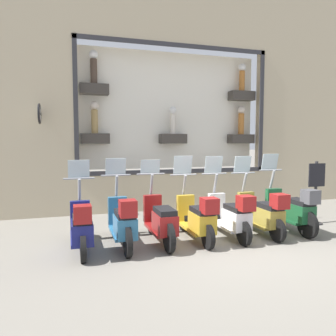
% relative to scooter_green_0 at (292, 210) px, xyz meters
% --- Properties ---
extents(ground_plane, '(120.00, 120.00, 0.00)m').
position_rel_scooter_green_0_xyz_m(ground_plane, '(-0.41, 1.66, -0.49)').
color(ground_plane, gray).
extents(building_facade, '(1.17, 36.00, 7.68)m').
position_rel_scooter_green_0_xyz_m(building_facade, '(3.19, 1.66, 3.41)').
color(building_facade, tan).
rests_on(building_facade, ground_plane).
extents(scooter_green_0, '(1.81, 0.60, 1.67)m').
position_rel_scooter_green_0_xyz_m(scooter_green_0, '(0.00, 0.00, 0.00)').
color(scooter_green_0, black).
rests_on(scooter_green_0, ground_plane).
extents(scooter_olive_1, '(1.79, 0.60, 1.63)m').
position_rel_scooter_green_0_xyz_m(scooter_olive_1, '(-0.02, 0.74, -0.03)').
color(scooter_olive_1, black).
rests_on(scooter_olive_1, ground_plane).
extents(scooter_white_2, '(1.79, 0.61, 1.63)m').
position_rel_scooter_green_0_xyz_m(scooter_white_2, '(-0.01, 1.48, -0.03)').
color(scooter_white_2, black).
rests_on(scooter_white_2, ground_plane).
extents(scooter_yellow_3, '(1.79, 0.60, 1.65)m').
position_rel_scooter_green_0_xyz_m(scooter_yellow_3, '(-0.01, 2.21, -0.03)').
color(scooter_yellow_3, black).
rests_on(scooter_yellow_3, ground_plane).
extents(scooter_red_4, '(1.81, 0.60, 1.58)m').
position_rel_scooter_green_0_xyz_m(scooter_red_4, '(0.05, 2.95, -0.05)').
color(scooter_red_4, black).
rests_on(scooter_red_4, ground_plane).
extents(scooter_teal_5, '(1.81, 0.61, 1.62)m').
position_rel_scooter_green_0_xyz_m(scooter_teal_5, '(-0.00, 3.69, -0.01)').
color(scooter_teal_5, black).
rests_on(scooter_teal_5, ground_plane).
extents(scooter_navy_6, '(1.79, 0.61, 1.60)m').
position_rel_scooter_green_0_xyz_m(scooter_navy_6, '(-0.02, 4.43, -0.03)').
color(scooter_navy_6, black).
rests_on(scooter_navy_6, ground_plane).
extents(shop_sign_post, '(0.36, 0.45, 1.50)m').
position_rel_scooter_green_0_xyz_m(shop_sign_post, '(0.44, -0.99, 0.31)').
color(shop_sign_post, '#232326').
rests_on(shop_sign_post, ground_plane).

